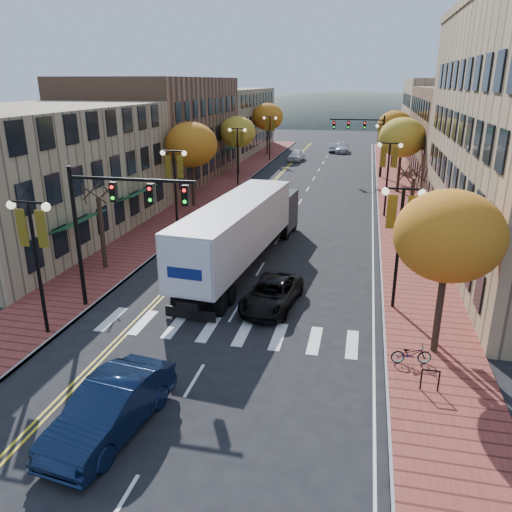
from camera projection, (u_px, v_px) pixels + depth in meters
The scene contains 32 objects.
ground at pixel (210, 353), 20.57m from camera, with size 200.00×200.00×0.00m, color black.
sidewalk_left at pixel (221, 187), 52.31m from camera, with size 4.00×85.00×0.15m, color brown.
sidewalk_right at pixel (398, 195), 48.68m from camera, with size 4.00×85.00×0.15m, color brown.
building_left_near at pixel (29, 175), 34.49m from camera, with size 12.00×22.00×9.00m, color #9E8966.
building_left_mid at pixel (159, 130), 55.35m from camera, with size 12.00×24.00×11.00m, color brown.
building_left_far at pixel (222, 120), 78.64m from camera, with size 12.00×26.00×9.50m, color #9E8966.
building_right_mid at pixel (489, 136), 53.88m from camera, with size 15.00×24.00×10.00m, color brown.
building_right_far at pixel (457, 118), 73.99m from camera, with size 15.00×20.00×11.00m, color #9E8966.
tree_left_a at pixel (102, 233), 29.01m from camera, with size 0.28×0.28×4.20m.
tree_left_b at pixel (191, 145), 42.70m from camera, with size 4.48×4.48×7.21m.
tree_left_c at pixel (238, 132), 57.57m from camera, with size 4.16×4.16×6.69m.
tree_left_d at pixel (268, 117), 73.98m from camera, with size 4.61×4.61×7.42m.
tree_right_a at pixel (449, 236), 18.92m from camera, with size 4.16×4.16×6.69m.
tree_right_b at pixel (411, 209), 34.60m from camera, with size 0.28×0.28×4.20m.
tree_right_c at pixel (402, 138), 48.28m from camera, with size 4.48×4.48×7.21m.
tree_right_d at pixel (395, 126), 63.08m from camera, with size 4.35×4.35×7.00m.
lamp_left_a at pixel (34, 243), 20.66m from camera, with size 1.96×0.36×6.05m.
lamp_left_b at pixel (175, 175), 35.41m from camera, with size 1.96×0.36×6.05m.
lamp_left_c at pixel (237, 145), 51.99m from camera, with size 1.96×0.36×6.05m.
lamp_left_d at pixel (270, 130), 68.58m from camera, with size 1.96×0.36×6.05m.
lamp_right_a at pixel (400, 225), 23.16m from camera, with size 1.96×0.36×6.05m.
lamp_right_b at pixel (388, 165), 39.75m from camera, with size 1.96×0.36×6.05m.
lamp_right_c at pixel (383, 140), 56.34m from camera, with size 1.96×0.36×6.05m.
traffic_mast_near at pixel (112, 213), 22.81m from camera, with size 6.10×0.35×7.00m.
traffic_mast_far at pixel (366, 134), 56.54m from camera, with size 6.10×0.34×7.00m.
semi_truck at pixel (244, 226), 29.63m from camera, with size 4.17×17.06×4.22m.
navy_sedan at pixel (110, 408), 15.72m from camera, with size 1.84×5.28×1.74m, color #0C1832.
black_suv at pixel (272, 294), 24.62m from camera, with size 2.26×4.91×1.36m, color black.
car_far_white at pixel (296, 155), 70.10m from camera, with size 1.79×4.46×1.52m, color white.
car_far_silver at pixel (342, 148), 78.18m from camera, with size 2.12×5.21×1.51m, color #B6B6BE.
car_far_oncoming at pixel (333, 147), 79.04m from camera, with size 1.46×4.19×1.38m, color #B2B1B9.
bicycle at pixel (411, 354), 19.46m from camera, with size 0.54×1.56×0.82m, color gray.
Camera 1 is at (5.71, -17.25, 10.62)m, focal length 35.00 mm.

